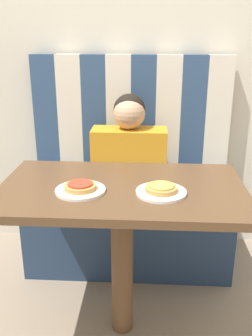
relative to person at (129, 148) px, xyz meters
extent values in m
plane|color=gray|center=(0.00, -0.60, -0.74)|extent=(12.00, 12.00, 0.00)
cube|color=beige|center=(0.00, 0.30, 0.56)|extent=(7.00, 0.05, 2.60)
cube|color=navy|center=(0.00, 0.00, -0.51)|extent=(1.20, 0.50, 0.47)
cube|color=navy|center=(-0.52, 0.21, 0.12)|extent=(0.15, 0.08, 0.78)
cube|color=beige|center=(-0.37, 0.21, 0.12)|extent=(0.15, 0.08, 0.78)
cube|color=navy|center=(-0.22, 0.21, 0.12)|extent=(0.15, 0.08, 0.78)
cube|color=beige|center=(-0.07, 0.21, 0.12)|extent=(0.15, 0.08, 0.78)
cube|color=navy|center=(0.07, 0.21, 0.12)|extent=(0.15, 0.08, 0.78)
cube|color=beige|center=(0.22, 0.21, 0.12)|extent=(0.15, 0.08, 0.78)
cube|color=navy|center=(0.37, 0.21, 0.12)|extent=(0.15, 0.08, 0.78)
cube|color=beige|center=(0.52, 0.21, 0.12)|extent=(0.15, 0.08, 0.78)
cube|color=brown|center=(0.00, -0.60, -0.01)|extent=(1.04, 0.62, 0.03)
cylinder|color=brown|center=(0.00, -0.60, -0.38)|extent=(0.10, 0.10, 0.71)
cube|color=orange|center=(0.00, 0.00, -0.08)|extent=(0.43, 0.18, 0.38)
sphere|color=tan|center=(0.00, 0.00, 0.20)|extent=(0.18, 0.18, 0.18)
sphere|color=black|center=(0.00, 0.02, 0.22)|extent=(0.18, 0.18, 0.18)
cylinder|color=white|center=(-0.16, -0.67, 0.01)|extent=(0.21, 0.21, 0.01)
cylinder|color=white|center=(0.16, -0.67, 0.01)|extent=(0.21, 0.21, 0.01)
cylinder|color=#C68E47|center=(-0.16, -0.67, 0.03)|extent=(0.13, 0.13, 0.02)
cylinder|color=#B73823|center=(-0.16, -0.67, 0.04)|extent=(0.10, 0.10, 0.01)
cylinder|color=#C68E47|center=(0.16, -0.67, 0.03)|extent=(0.13, 0.13, 0.02)
cylinder|color=gold|center=(0.16, -0.67, 0.04)|extent=(0.10, 0.10, 0.01)
camera|label=1|loc=(0.11, -2.06, 0.62)|focal=40.00mm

